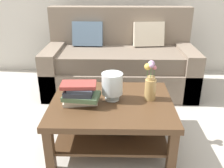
{
  "coord_description": "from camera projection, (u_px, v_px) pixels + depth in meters",
  "views": [
    {
      "loc": [
        0.02,
        -2.24,
        1.43
      ],
      "look_at": [
        -0.02,
        -0.18,
        0.53
      ],
      "focal_mm": 39.57,
      "sensor_mm": 36.0,
      "label": 1
    }
  ],
  "objects": [
    {
      "name": "ground_plane",
      "position": [
        114.0,
        123.0,
        2.63
      ],
      "size": [
        10.0,
        10.0,
        0.0
      ],
      "primitive_type": "plane",
      "color": "#B7B2A8"
    },
    {
      "name": "couch",
      "position": [
        120.0,
        63.0,
        3.32
      ],
      "size": [
        1.92,
        0.9,
        1.06
      ],
      "color": "#7A6B5B",
      "rests_on": "ground"
    },
    {
      "name": "coffee_table",
      "position": [
        112.0,
        113.0,
        2.2
      ],
      "size": [
        1.06,
        0.85,
        0.43
      ],
      "color": "#4C331E",
      "rests_on": "ground"
    },
    {
      "name": "book_stack_main",
      "position": [
        80.0,
        94.0,
        2.07
      ],
      "size": [
        0.33,
        0.24,
        0.19
      ],
      "color": "beige",
      "rests_on": "coffee_table"
    },
    {
      "name": "glass_hurricane_vase",
      "position": [
        112.0,
        84.0,
        2.13
      ],
      "size": [
        0.18,
        0.18,
        0.25
      ],
      "color": "silver",
      "rests_on": "coffee_table"
    },
    {
      "name": "flower_pitcher",
      "position": [
        150.0,
        84.0,
        2.14
      ],
      "size": [
        0.11,
        0.1,
        0.35
      ],
      "color": "tan",
      "rests_on": "coffee_table"
    }
  ]
}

